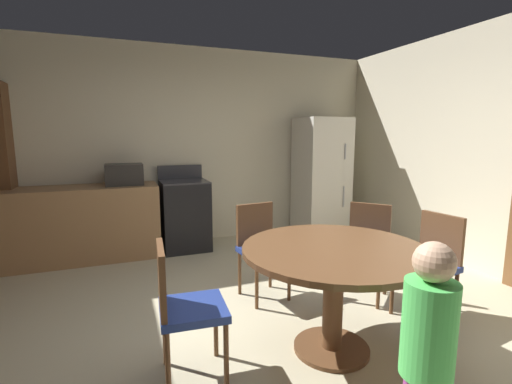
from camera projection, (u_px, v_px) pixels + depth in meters
The scene contains 12 objects.
ground_plane at pixel (271, 340), 2.71m from camera, with size 14.00×14.00×0.00m, color beige.
wall_back at pixel (191, 146), 5.13m from camera, with size 5.73×0.12×2.70m, color beige.
kitchen_counter at pixel (71, 225), 4.35m from camera, with size 2.02×0.60×0.90m, color #9E754C.
oven_range at pixel (185, 214), 4.84m from camera, with size 0.60×0.60×1.10m.
refrigerator at pixel (321, 177), 5.45m from camera, with size 0.68×0.68×1.76m.
microwave at pixel (124, 174), 4.49m from camera, with size 0.44×0.32×0.26m, color #2D2B28.
dining_table at pixel (334, 269), 2.50m from camera, with size 1.27×1.27×0.76m.
chair_north at pixel (261, 244), 3.41m from camera, with size 0.45×0.45×0.87m.
chair_east at pixel (431, 259), 3.00m from camera, with size 0.45×0.45×0.87m.
chair_northeast at pixel (366, 244), 3.41m from camera, with size 0.56×0.56×0.87m.
chair_west at pixel (182, 303), 2.22m from camera, with size 0.43×0.43×0.87m.
person_child at pixel (427, 358), 1.55m from camera, with size 0.25×0.25×1.09m.
Camera 1 is at (-1.01, -2.29, 1.52)m, focal length 25.50 mm.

